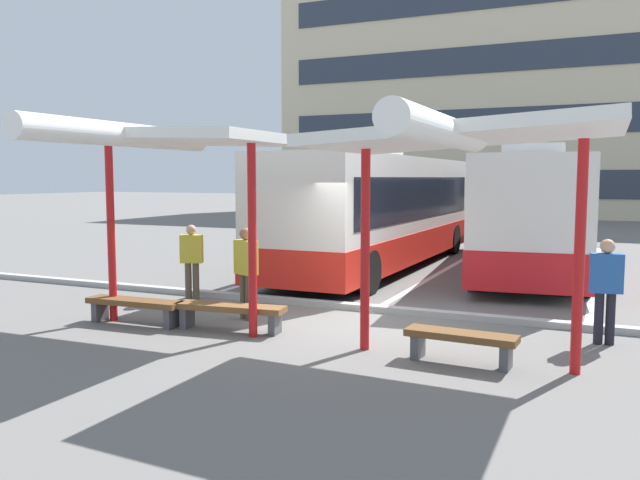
{
  "coord_description": "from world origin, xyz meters",
  "views": [
    {
      "loc": [
        4.11,
        -10.58,
        2.6
      ],
      "look_at": [
        -2.01,
        3.07,
        1.14
      ],
      "focal_mm": 35.99,
      "sensor_mm": 36.0,
      "label": 1
    }
  ],
  "objects_px": {
    "coach_bus_1": "(532,213)",
    "waiting_shelter_0": "(166,142)",
    "waiting_passenger_1": "(606,284)",
    "bench_2": "(461,340)",
    "coach_bus_0": "(381,212)",
    "bench_1": "(230,311)",
    "bench_0": "(135,305)",
    "waiting_shelter_1": "(463,140)",
    "waiting_passenger_0": "(246,266)",
    "waiting_passenger_2": "(192,257)"
  },
  "relations": [
    {
      "from": "waiting_shelter_0",
      "to": "bench_0",
      "type": "bearing_deg",
      "value": 168.46
    },
    {
      "from": "bench_2",
      "to": "waiting_passenger_1",
      "type": "bearing_deg",
      "value": 47.12
    },
    {
      "from": "coach_bus_1",
      "to": "waiting_shelter_0",
      "type": "bearing_deg",
      "value": -113.48
    },
    {
      "from": "waiting_passenger_2",
      "to": "coach_bus_0",
      "type": "bearing_deg",
      "value": 71.88
    },
    {
      "from": "bench_0",
      "to": "waiting_shelter_1",
      "type": "distance_m",
      "value": 6.42
    },
    {
      "from": "bench_1",
      "to": "bench_2",
      "type": "relative_size",
      "value": 1.25
    },
    {
      "from": "bench_0",
      "to": "bench_1",
      "type": "relative_size",
      "value": 0.94
    },
    {
      "from": "waiting_passenger_2",
      "to": "waiting_passenger_0",
      "type": "bearing_deg",
      "value": -30.1
    },
    {
      "from": "waiting_passenger_0",
      "to": "coach_bus_0",
      "type": "bearing_deg",
      "value": 89.77
    },
    {
      "from": "waiting_passenger_1",
      "to": "bench_0",
      "type": "bearing_deg",
      "value": -165.92
    },
    {
      "from": "waiting_passenger_1",
      "to": "bench_2",
      "type": "bearing_deg",
      "value": -132.88
    },
    {
      "from": "bench_0",
      "to": "waiting_shelter_1",
      "type": "bearing_deg",
      "value": -1.75
    },
    {
      "from": "waiting_passenger_0",
      "to": "waiting_shelter_0",
      "type": "bearing_deg",
      "value": -117.83
    },
    {
      "from": "bench_1",
      "to": "waiting_shelter_1",
      "type": "distance_m",
      "value": 4.88
    },
    {
      "from": "bench_0",
      "to": "bench_2",
      "type": "distance_m",
      "value": 5.79
    },
    {
      "from": "bench_1",
      "to": "waiting_passenger_0",
      "type": "height_order",
      "value": "waiting_passenger_0"
    },
    {
      "from": "waiting_shelter_0",
      "to": "waiting_passenger_1",
      "type": "xyz_separation_m",
      "value": [
        6.72,
        2.1,
        -2.23
      ]
    },
    {
      "from": "coach_bus_0",
      "to": "bench_1",
      "type": "distance_m",
      "value": 8.48
    },
    {
      "from": "coach_bus_0",
      "to": "bench_1",
      "type": "height_order",
      "value": "coach_bus_0"
    },
    {
      "from": "waiting_passenger_0",
      "to": "waiting_passenger_2",
      "type": "bearing_deg",
      "value": 149.9
    },
    {
      "from": "waiting_shelter_1",
      "to": "bench_2",
      "type": "distance_m",
      "value": 2.77
    },
    {
      "from": "waiting_shelter_1",
      "to": "bench_2",
      "type": "bearing_deg",
      "value": 90.0
    },
    {
      "from": "coach_bus_1",
      "to": "waiting_shelter_1",
      "type": "height_order",
      "value": "coach_bus_1"
    },
    {
      "from": "coach_bus_1",
      "to": "waiting_passenger_1",
      "type": "relative_size",
      "value": 7.64
    },
    {
      "from": "bench_0",
      "to": "waiting_shelter_1",
      "type": "xyz_separation_m",
      "value": [
        5.79,
        -0.18,
        2.76
      ]
    },
    {
      "from": "bench_0",
      "to": "waiting_shelter_1",
      "type": "relative_size",
      "value": 0.37
    },
    {
      "from": "waiting_shelter_0",
      "to": "waiting_shelter_1",
      "type": "bearing_deg",
      "value": 0.07
    },
    {
      "from": "bench_2",
      "to": "waiting_passenger_0",
      "type": "bearing_deg",
      "value": 163.88
    },
    {
      "from": "bench_1",
      "to": "waiting_passenger_1",
      "type": "distance_m",
      "value": 6.07
    },
    {
      "from": "bench_1",
      "to": "waiting_passenger_2",
      "type": "xyz_separation_m",
      "value": [
        -2.23,
        2.05,
        0.58
      ]
    },
    {
      "from": "waiting_passenger_1",
      "to": "waiting_shelter_1",
      "type": "bearing_deg",
      "value": -131.16
    },
    {
      "from": "bench_0",
      "to": "waiting_passenger_1",
      "type": "xyz_separation_m",
      "value": [
        7.62,
        1.91,
        0.61
      ]
    },
    {
      "from": "bench_2",
      "to": "bench_1",
      "type": "bearing_deg",
      "value": 175.14
    },
    {
      "from": "coach_bus_1",
      "to": "waiting_passenger_0",
      "type": "bearing_deg",
      "value": -112.83
    },
    {
      "from": "waiting_passenger_1",
      "to": "coach_bus_0",
      "type": "bearing_deg",
      "value": 131.53
    },
    {
      "from": "waiting_shelter_1",
      "to": "waiting_shelter_0",
      "type": "bearing_deg",
      "value": -179.93
    },
    {
      "from": "waiting_passenger_0",
      "to": "waiting_passenger_1",
      "type": "distance_m",
      "value": 6.06
    },
    {
      "from": "waiting_passenger_1",
      "to": "bench_1",
      "type": "bearing_deg",
      "value": -164.38
    },
    {
      "from": "waiting_shelter_1",
      "to": "waiting_passenger_1",
      "type": "bearing_deg",
      "value": 48.84
    },
    {
      "from": "waiting_passenger_0",
      "to": "waiting_passenger_2",
      "type": "relative_size",
      "value": 1.05
    },
    {
      "from": "coach_bus_1",
      "to": "bench_2",
      "type": "relative_size",
      "value": 8.03
    },
    {
      "from": "coach_bus_0",
      "to": "waiting_passenger_1",
      "type": "distance_m",
      "value": 9.05
    },
    {
      "from": "waiting_shelter_1",
      "to": "waiting_passenger_2",
      "type": "distance_m",
      "value": 7.06
    },
    {
      "from": "coach_bus_0",
      "to": "bench_1",
      "type": "bearing_deg",
      "value": -88.89
    },
    {
      "from": "coach_bus_1",
      "to": "waiting_shelter_0",
      "type": "relative_size",
      "value": 2.69
    },
    {
      "from": "bench_1",
      "to": "bench_2",
      "type": "xyz_separation_m",
      "value": [
        3.99,
        -0.34,
        -0.01
      ]
    },
    {
      "from": "coach_bus_0",
      "to": "coach_bus_1",
      "type": "height_order",
      "value": "coach_bus_0"
    },
    {
      "from": "coach_bus_1",
      "to": "waiting_passenger_0",
      "type": "distance_m",
      "value": 10.3
    },
    {
      "from": "waiting_passenger_1",
      "to": "waiting_passenger_0",
      "type": "bearing_deg",
      "value": -172.83
    },
    {
      "from": "bench_0",
      "to": "waiting_shelter_1",
      "type": "height_order",
      "value": "waiting_shelter_1"
    }
  ]
}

